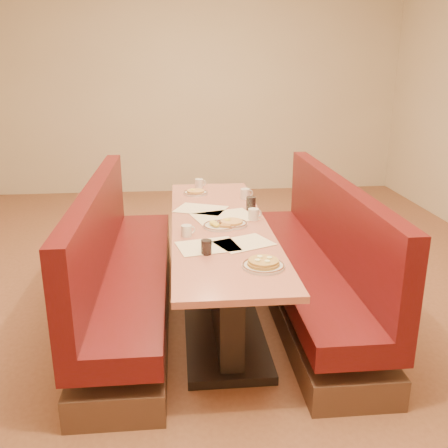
{
  "coord_description": "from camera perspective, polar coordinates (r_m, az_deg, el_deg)",
  "views": [
    {
      "loc": [
        -0.3,
        -3.48,
        1.88
      ],
      "look_at": [
        0.0,
        -0.33,
        0.85
      ],
      "focal_mm": 40.0,
      "sensor_mm": 36.0,
      "label": 1
    }
  ],
  "objects": [
    {
      "name": "placemat_near_left",
      "position": [
        3.2,
        -1.88,
        -2.55
      ],
      "size": [
        0.43,
        0.36,
        0.0
      ],
      "primitive_type": "cube",
      "rotation": [
        0.0,
        0.0,
        0.22
      ],
      "color": "#FFECC7",
      "rests_on": "diner_table"
    },
    {
      "name": "extra_plate_mid",
      "position": [
        3.61,
        0.86,
        0.1
      ],
      "size": [
        0.23,
        0.23,
        0.05
      ],
      "rotation": [
        0.0,
        0.0,
        -0.06
      ],
      "color": "silver",
      "rests_on": "diner_table"
    },
    {
      "name": "soda_tumbler_near",
      "position": [
        3.07,
        -2.03,
        -2.66
      ],
      "size": [
        0.07,
        0.07,
        0.09
      ],
      "color": "black",
      "rests_on": "diner_table"
    },
    {
      "name": "placemat_near_right",
      "position": [
        3.26,
        2.31,
        -2.2
      ],
      "size": [
        0.42,
        0.38,
        0.0
      ],
      "primitive_type": "cube",
      "rotation": [
        0.0,
        0.0,
        0.43
      ],
      "color": "#FFECC7",
      "rests_on": "diner_table"
    },
    {
      "name": "booth_left",
      "position": [
        3.82,
        -11.55,
        -5.78
      ],
      "size": [
        0.55,
        2.5,
        1.05
      ],
      "color": "#4C3326",
      "rests_on": "ground"
    },
    {
      "name": "soda_tumbler_mid",
      "position": [
        4.0,
        3.1,
        2.38
      ],
      "size": [
        0.08,
        0.08,
        0.11
      ],
      "color": "black",
      "rests_on": "diner_table"
    },
    {
      "name": "room_envelope",
      "position": [
        3.49,
        -0.55,
        18.89
      ],
      "size": [
        6.04,
        8.04,
        2.82
      ],
      "color": "beige",
      "rests_on": "ground"
    },
    {
      "name": "coffee_mug_a",
      "position": [
        3.75,
        3.42,
        1.15
      ],
      "size": [
        0.11,
        0.08,
        0.08
      ],
      "rotation": [
        0.0,
        0.0,
        0.36
      ],
      "color": "silver",
      "rests_on": "diner_table"
    },
    {
      "name": "booth_right",
      "position": [
        3.93,
        10.26,
        -4.98
      ],
      "size": [
        0.55,
        2.5,
        1.05
      ],
      "color": "#4C3326",
      "rests_on": "ground"
    },
    {
      "name": "eggs_plate",
      "position": [
        3.57,
        -0.52,
        -0.14
      ],
      "size": [
        0.24,
        0.24,
        0.05
      ],
      "rotation": [
        0.0,
        0.0,
        -0.28
      ],
      "color": "silver",
      "rests_on": "diner_table"
    },
    {
      "name": "ground",
      "position": [
        3.96,
        -0.46,
        -10.27
      ],
      "size": [
        8.0,
        8.0,
        0.0
      ],
      "primitive_type": "plane",
      "color": "#9E6647",
      "rests_on": "ground"
    },
    {
      "name": "coffee_mug_c",
      "position": [
        4.32,
        2.48,
        3.5
      ],
      "size": [
        0.12,
        0.08,
        0.09
      ],
      "rotation": [
        0.0,
        0.0,
        0.31
      ],
      "color": "silver",
      "rests_on": "diner_table"
    },
    {
      "name": "coffee_mug_b",
      "position": [
        3.39,
        -4.27,
        -0.75
      ],
      "size": [
        0.1,
        0.07,
        0.08
      ],
      "rotation": [
        0.0,
        0.0,
        0.4
      ],
      "color": "silver",
      "rests_on": "diner_table"
    },
    {
      "name": "placemat_far_left",
      "position": [
        4.01,
        -2.66,
        1.71
      ],
      "size": [
        0.47,
        0.41,
        0.0
      ],
      "primitive_type": "cube",
      "rotation": [
        0.0,
        0.0,
        -0.4
      ],
      "color": "#FFECC7",
      "rests_on": "diner_table"
    },
    {
      "name": "diner_table",
      "position": [
        3.8,
        -0.48,
        -5.29
      ],
      "size": [
        0.7,
        2.5,
        0.75
      ],
      "color": "black",
      "rests_on": "ground"
    },
    {
      "name": "placemat_far_right",
      "position": [
        3.81,
        0.0,
        0.84
      ],
      "size": [
        0.53,
        0.45,
        0.0
      ],
      "primitive_type": "cube",
      "rotation": [
        0.0,
        0.0,
        0.28
      ],
      "color": "#FFECC7",
      "rests_on": "diner_table"
    },
    {
      "name": "coffee_mug_d",
      "position": [
        4.71,
        -2.83,
        4.67
      ],
      "size": [
        0.11,
        0.08,
        0.08
      ],
      "rotation": [
        0.0,
        0.0,
        0.31
      ],
      "color": "silver",
      "rests_on": "diner_table"
    },
    {
      "name": "pancake_plate",
      "position": [
        2.89,
        4.52,
        -4.61
      ],
      "size": [
        0.25,
        0.25,
        0.06
      ],
      "rotation": [
        0.0,
        0.0,
        -0.04
      ],
      "color": "silver",
      "rests_on": "diner_table"
    },
    {
      "name": "extra_plate_far",
      "position": [
        4.49,
        -3.27,
        3.64
      ],
      "size": [
        0.22,
        0.22,
        0.04
      ],
      "rotation": [
        0.0,
        0.0,
        0.0
      ],
      "color": "silver",
      "rests_on": "diner_table"
    }
  ]
}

